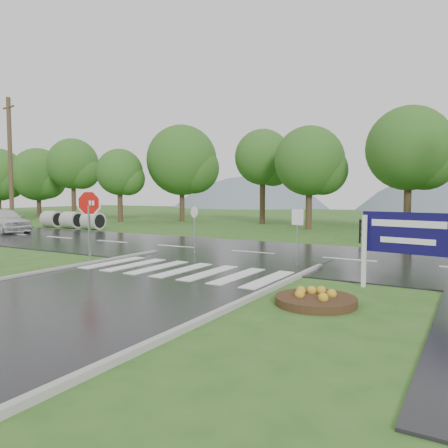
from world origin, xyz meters
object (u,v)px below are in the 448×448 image
Objects in this scene: culvert_pipes at (72,220)px; car_white at (4,233)px; stop_sign at (89,210)px; estate_billboard at (407,237)px.

culvert_pipes is 1.18× the size of car_white.
stop_sign is 1.21× the size of estate_billboard.
culvert_pipes is at bearing -2.23° from car_white.
stop_sign reaches higher than culvert_pipes.
stop_sign reaches higher than car_white.
culvert_pipes is at bearing 141.51° from stop_sign.
estate_billboard reaches higher than car_white.
stop_sign is 0.60× the size of car_white.
car_white is (-14.10, 5.89, -1.93)m from stop_sign.
stop_sign is 15.40m from car_white.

